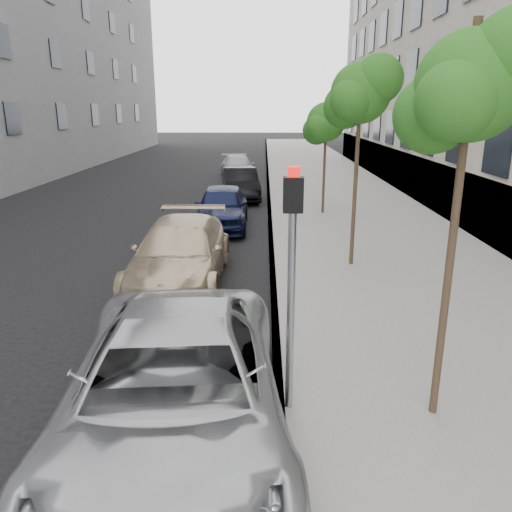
{
  "coord_description": "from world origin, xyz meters",
  "views": [
    {
      "loc": [
        0.95,
        -4.27,
        4.0
      ],
      "look_at": [
        0.82,
        4.09,
        1.5
      ],
      "focal_mm": 35.0,
      "sensor_mm": 36.0,
      "label": 1
    }
  ],
  "objects_px": {
    "tree_mid": "(362,93)",
    "minivan": "(174,391)",
    "sedan_black": "(241,184)",
    "tree_near": "(473,87)",
    "signal_pole": "(292,265)",
    "sedan_rear": "(238,167)",
    "suv": "(180,253)",
    "sedan_blue": "(222,207)",
    "tree_far": "(327,122)"
  },
  "relations": [
    {
      "from": "tree_mid",
      "to": "sedan_rear",
      "type": "xyz_separation_m",
      "value": [
        -3.81,
        17.07,
        -3.67
      ]
    },
    {
      "from": "tree_mid",
      "to": "sedan_rear",
      "type": "relative_size",
      "value": 1.13
    },
    {
      "from": "tree_mid",
      "to": "minivan",
      "type": "relative_size",
      "value": 0.9
    },
    {
      "from": "signal_pole",
      "to": "sedan_blue",
      "type": "relative_size",
      "value": 0.75
    },
    {
      "from": "tree_near",
      "to": "sedan_black",
      "type": "xyz_separation_m",
      "value": [
        -3.33,
        16.6,
        -3.52
      ]
    },
    {
      "from": "tree_far",
      "to": "signal_pole",
      "type": "xyz_separation_m",
      "value": [
        -1.93,
        -12.91,
        -1.35
      ]
    },
    {
      "from": "tree_far",
      "to": "tree_near",
      "type": "bearing_deg",
      "value": -90.0
    },
    {
      "from": "suv",
      "to": "sedan_rear",
      "type": "bearing_deg",
      "value": 88.9
    },
    {
      "from": "minivan",
      "to": "sedan_black",
      "type": "relative_size",
      "value": 1.35
    },
    {
      "from": "tree_far",
      "to": "sedan_rear",
      "type": "height_order",
      "value": "tree_far"
    },
    {
      "from": "suv",
      "to": "sedan_blue",
      "type": "height_order",
      "value": "suv"
    },
    {
      "from": "tree_mid",
      "to": "minivan",
      "type": "xyz_separation_m",
      "value": [
        -3.33,
        -7.09,
        -3.53
      ]
    },
    {
      "from": "suv",
      "to": "sedan_blue",
      "type": "xyz_separation_m",
      "value": [
        0.51,
        5.71,
        -0.01
      ]
    },
    {
      "from": "tree_mid",
      "to": "sedan_blue",
      "type": "xyz_separation_m",
      "value": [
        -3.71,
        4.55,
        -3.59
      ]
    },
    {
      "from": "tree_near",
      "to": "sedan_blue",
      "type": "height_order",
      "value": "tree_near"
    },
    {
      "from": "suv",
      "to": "tree_near",
      "type": "bearing_deg",
      "value": -51.53
    },
    {
      "from": "tree_mid",
      "to": "tree_far",
      "type": "height_order",
      "value": "tree_mid"
    },
    {
      "from": "tree_mid",
      "to": "sedan_rear",
      "type": "height_order",
      "value": "tree_mid"
    },
    {
      "from": "tree_far",
      "to": "signal_pole",
      "type": "distance_m",
      "value": 13.12
    },
    {
      "from": "sedan_black",
      "to": "sedan_rear",
      "type": "height_order",
      "value": "sedan_black"
    },
    {
      "from": "tree_far",
      "to": "sedan_rear",
      "type": "bearing_deg",
      "value": 109.81
    },
    {
      "from": "sedan_black",
      "to": "tree_mid",
      "type": "bearing_deg",
      "value": -79.06
    },
    {
      "from": "tree_mid",
      "to": "suv",
      "type": "distance_m",
      "value": 5.65
    },
    {
      "from": "tree_far",
      "to": "sedan_blue",
      "type": "relative_size",
      "value": 0.99
    },
    {
      "from": "tree_mid",
      "to": "suv",
      "type": "bearing_deg",
      "value": -164.72
    },
    {
      "from": "tree_mid",
      "to": "suv",
      "type": "height_order",
      "value": "tree_mid"
    },
    {
      "from": "tree_near",
      "to": "sedan_black",
      "type": "relative_size",
      "value": 1.17
    },
    {
      "from": "tree_near",
      "to": "sedan_blue",
      "type": "relative_size",
      "value": 1.14
    },
    {
      "from": "tree_near",
      "to": "suv",
      "type": "bearing_deg",
      "value": 128.28
    },
    {
      "from": "tree_mid",
      "to": "sedan_blue",
      "type": "bearing_deg",
      "value": 129.19
    },
    {
      "from": "tree_mid",
      "to": "sedan_black",
      "type": "height_order",
      "value": "tree_mid"
    },
    {
      "from": "tree_mid",
      "to": "signal_pole",
      "type": "bearing_deg",
      "value": -106.74
    },
    {
      "from": "tree_mid",
      "to": "minivan",
      "type": "distance_m",
      "value": 8.6
    },
    {
      "from": "minivan",
      "to": "sedan_blue",
      "type": "xyz_separation_m",
      "value": [
        -0.38,
        11.65,
        -0.05
      ]
    },
    {
      "from": "minivan",
      "to": "suv",
      "type": "relative_size",
      "value": 1.11
    },
    {
      "from": "suv",
      "to": "sedan_black",
      "type": "height_order",
      "value": "suv"
    },
    {
      "from": "tree_near",
      "to": "sedan_rear",
      "type": "bearing_deg",
      "value": 99.18
    },
    {
      "from": "tree_near",
      "to": "sedan_black",
      "type": "distance_m",
      "value": 17.29
    },
    {
      "from": "tree_near",
      "to": "suv",
      "type": "xyz_separation_m",
      "value": [
        -4.22,
        5.35,
        -3.47
      ]
    },
    {
      "from": "tree_near",
      "to": "tree_mid",
      "type": "bearing_deg",
      "value": 90.0
    },
    {
      "from": "tree_near",
      "to": "tree_far",
      "type": "height_order",
      "value": "tree_near"
    },
    {
      "from": "tree_mid",
      "to": "suv",
      "type": "relative_size",
      "value": 0.99
    },
    {
      "from": "signal_pole",
      "to": "suv",
      "type": "relative_size",
      "value": 0.63
    },
    {
      "from": "tree_near",
      "to": "signal_pole",
      "type": "xyz_separation_m",
      "value": [
        -1.93,
        0.09,
        -2.07
      ]
    },
    {
      "from": "tree_mid",
      "to": "signal_pole",
      "type": "relative_size",
      "value": 1.58
    },
    {
      "from": "tree_far",
      "to": "sedan_black",
      "type": "xyz_separation_m",
      "value": [
        -3.33,
        3.6,
        -2.8
      ]
    },
    {
      "from": "tree_mid",
      "to": "sedan_rear",
      "type": "bearing_deg",
      "value": 102.57
    },
    {
      "from": "signal_pole",
      "to": "minivan",
      "type": "height_order",
      "value": "signal_pole"
    },
    {
      "from": "suv",
      "to": "signal_pole",
      "type": "bearing_deg",
      "value": -66.23
    },
    {
      "from": "tree_mid",
      "to": "suv",
      "type": "xyz_separation_m",
      "value": [
        -4.22,
        -1.15,
        -3.58
      ]
    }
  ]
}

